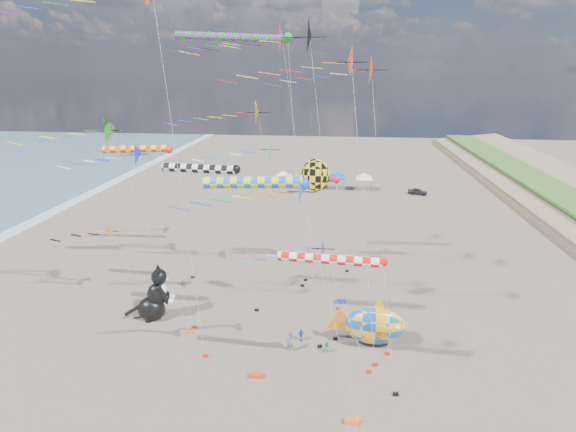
% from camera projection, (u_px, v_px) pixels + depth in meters
% --- Properties ---
extents(delta_kite_0, '(10.94, 2.67, 18.88)m').
position_uv_depth(delta_kite_0, '(257.00, 115.00, 41.28)').
color(delta_kite_0, yellow).
rests_on(delta_kite_0, ground).
extents(delta_kite_2, '(9.45, 2.03, 15.12)m').
position_uv_depth(delta_kite_2, '(274.00, 151.00, 43.49)').
color(delta_kite_2, '#1AADB8').
rests_on(delta_kite_2, ground).
extents(delta_kite_3, '(13.25, 2.86, 25.55)m').
position_uv_depth(delta_kite_3, '(279.00, 40.00, 41.94)').
color(delta_kite_3, '#CE1864').
rests_on(delta_kite_3, ground).
extents(delta_kite_4, '(11.07, 1.80, 15.67)m').
position_uv_depth(delta_kite_4, '(277.00, 201.00, 24.56)').
color(delta_kite_4, blue).
rests_on(delta_kite_4, ground).
extents(delta_kite_5, '(12.68, 2.50, 18.18)m').
position_uv_depth(delta_kite_5, '(107.00, 134.00, 33.34)').
color(delta_kite_5, '#1F8F1D').
rests_on(delta_kite_5, ground).
extents(delta_kite_6, '(8.96, 1.70, 10.58)m').
position_uv_depth(delta_kite_6, '(310.00, 253.00, 30.59)').
color(delta_kite_6, '#531896').
rests_on(delta_kite_6, ground).
extents(delta_kite_7, '(10.36, 2.17, 22.84)m').
position_uv_depth(delta_kite_7, '(341.00, 66.00, 27.53)').
color(delta_kite_7, '#FF5320').
rests_on(delta_kite_7, ground).
extents(delta_kite_8, '(11.10, 2.74, 22.67)m').
position_uv_depth(delta_kite_8, '(363.00, 72.00, 34.94)').
color(delta_kite_8, '#E04203').
rests_on(delta_kite_8, ground).
extents(delta_kite_9, '(8.35, 1.54, 7.80)m').
position_uv_depth(delta_kite_9, '(97.00, 237.00, 41.13)').
color(delta_kite_9, orange).
rests_on(delta_kite_9, ground).
extents(delta_kite_10, '(12.82, 2.99, 25.29)m').
position_uv_depth(delta_kite_10, '(308.00, 38.00, 34.79)').
color(delta_kite_10, black).
rests_on(delta_kite_10, ground).
extents(delta_kite_11, '(9.59, 1.80, 16.16)m').
position_uv_depth(delta_kite_11, '(128.00, 156.00, 34.61)').
color(delta_kite_11, '#102EC9').
rests_on(delta_kite_11, ground).
extents(windsock_0, '(8.30, 0.77, 14.17)m').
position_uv_depth(windsock_0, '(141.00, 150.00, 44.27)').
color(windsock_0, red).
rests_on(windsock_0, ground).
extents(windsock_1, '(8.26, 0.67, 10.24)m').
position_uv_depth(windsock_1, '(335.00, 260.00, 28.15)').
color(windsock_1, red).
rests_on(windsock_1, ground).
extents(windsock_2, '(8.02, 0.80, 13.69)m').
position_uv_depth(windsock_2, '(204.00, 169.00, 37.86)').
color(windsock_2, black).
rests_on(windsock_2, ground).
extents(windsock_3, '(6.58, 0.72, 10.70)m').
position_uv_depth(windsock_3, '(316.00, 180.00, 46.76)').
color(windsock_3, red).
rests_on(windsock_3, ground).
extents(windsock_4, '(9.09, 0.92, 13.94)m').
position_uv_depth(windsock_4, '(258.00, 183.00, 32.39)').
color(windsock_4, blue).
rests_on(windsock_4, ground).
extents(windsock_5, '(11.61, 0.81, 24.33)m').
position_uv_depth(windsock_5, '(237.00, 39.00, 39.44)').
color(windsock_5, '#177F1F').
rests_on(windsock_5, ground).
extents(angelfish_kite, '(3.74, 3.02, 14.70)m').
position_uv_depth(angelfish_kite, '(313.00, 177.00, 35.07)').
color(angelfish_kite, yellow).
rests_on(angelfish_kite, ground).
extents(cat_inflatable, '(4.09, 2.79, 5.04)m').
position_uv_depth(cat_inflatable, '(153.00, 293.00, 39.50)').
color(cat_inflatable, black).
rests_on(cat_inflatable, ground).
extents(fish_inflatable, '(6.44, 2.34, 4.39)m').
position_uv_depth(fish_inflatable, '(374.00, 325.00, 35.58)').
color(fish_inflatable, '#1253B4').
rests_on(fish_inflatable, ground).
extents(person_adult, '(0.63, 0.43, 1.69)m').
position_uv_depth(person_adult, '(290.00, 342.00, 35.30)').
color(person_adult, gray).
rests_on(person_adult, ground).
extents(child_green, '(0.55, 0.46, 0.99)m').
position_uv_depth(child_green, '(327.00, 348.00, 35.17)').
color(child_green, '#258857').
rests_on(child_green, ground).
extents(child_blue, '(0.67, 0.56, 1.07)m').
position_uv_depth(child_blue, '(301.00, 335.00, 36.78)').
color(child_blue, '#224DA9').
rests_on(child_blue, ground).
extents(kite_bag_0, '(0.90, 0.44, 0.30)m').
position_uv_depth(kite_bag_0, '(256.00, 375.00, 32.49)').
color(kite_bag_0, red).
rests_on(kite_bag_0, ground).
extents(kite_bag_1, '(0.90, 0.44, 0.30)m').
position_uv_depth(kite_bag_1, '(352.00, 421.00, 28.24)').
color(kite_bag_1, '#FF5915').
rests_on(kite_bag_1, ground).
extents(kite_bag_2, '(0.90, 0.44, 0.30)m').
position_uv_depth(kite_bag_2, '(340.00, 302.00, 42.86)').
color(kite_bag_2, blue).
rests_on(kite_bag_2, ground).
extents(tent_row, '(19.20, 4.20, 3.80)m').
position_uv_depth(tent_row, '(323.00, 173.00, 82.92)').
color(tent_row, white).
rests_on(tent_row, ground).
extents(parked_car, '(3.61, 2.27, 1.15)m').
position_uv_depth(parked_car, '(417.00, 191.00, 80.02)').
color(parked_car, '#26262D').
rests_on(parked_car, ground).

